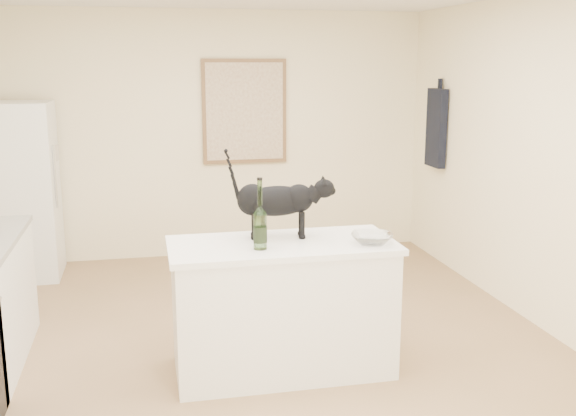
{
  "coord_description": "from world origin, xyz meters",
  "views": [
    {
      "loc": [
        -0.77,
        -4.4,
        2.07
      ],
      "look_at": [
        0.15,
        -0.15,
        1.12
      ],
      "focal_mm": 41.91,
      "sensor_mm": 36.0,
      "label": 1
    }
  ],
  "objects_px": {
    "black_cat": "(276,205)",
    "wine_bottle": "(260,218)",
    "fridge": "(20,191)",
    "glass_bowl": "(372,239)"
  },
  "relations": [
    {
      "from": "fridge",
      "to": "wine_bottle",
      "type": "relative_size",
      "value": 4.18
    },
    {
      "from": "fridge",
      "to": "glass_bowl",
      "type": "distance_m",
      "value": 3.76
    },
    {
      "from": "black_cat",
      "to": "wine_bottle",
      "type": "height_order",
      "value": "black_cat"
    },
    {
      "from": "wine_bottle",
      "to": "black_cat",
      "type": "bearing_deg",
      "value": 59.16
    },
    {
      "from": "black_cat",
      "to": "glass_bowl",
      "type": "xyz_separation_m",
      "value": [
        0.58,
        -0.29,
        -0.19
      ]
    },
    {
      "from": "fridge",
      "to": "black_cat",
      "type": "height_order",
      "value": "fridge"
    },
    {
      "from": "wine_bottle",
      "to": "glass_bowl",
      "type": "bearing_deg",
      "value": -2.11
    },
    {
      "from": "fridge",
      "to": "black_cat",
      "type": "bearing_deg",
      "value": -49.81
    },
    {
      "from": "fridge",
      "to": "wine_bottle",
      "type": "height_order",
      "value": "fridge"
    },
    {
      "from": "black_cat",
      "to": "wine_bottle",
      "type": "distance_m",
      "value": 0.31
    }
  ]
}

